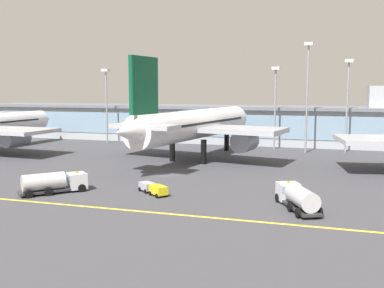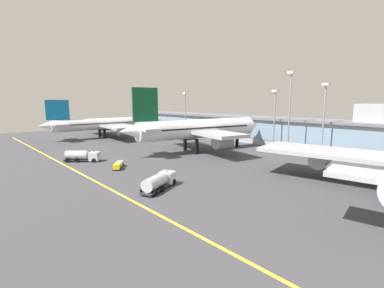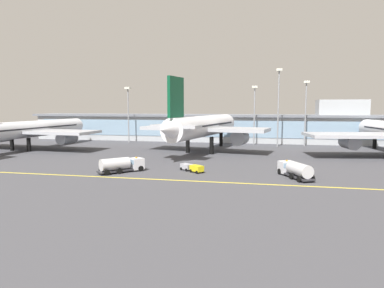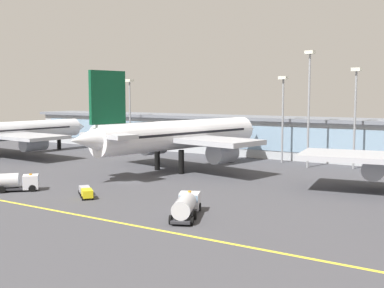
{
  "view_description": "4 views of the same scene",
  "coord_description": "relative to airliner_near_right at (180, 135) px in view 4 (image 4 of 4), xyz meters",
  "views": [
    {
      "loc": [
        25.87,
        -68.43,
        14.23
      ],
      "look_at": [
        1.47,
        9.44,
        4.13
      ],
      "focal_mm": 41.45,
      "sensor_mm": 36.0,
      "label": 1
    },
    {
      "loc": [
        61.76,
        -42.87,
        15.9
      ],
      "look_at": [
        2.68,
        10.56,
        3.25
      ],
      "focal_mm": 25.46,
      "sensor_mm": 36.0,
      "label": 2
    },
    {
      "loc": [
        17.21,
        -79.41,
        12.76
      ],
      "look_at": [
        -1.23,
        6.64,
        3.24
      ],
      "focal_mm": 32.56,
      "sensor_mm": 36.0,
      "label": 3
    },
    {
      "loc": [
        55.56,
        -64.97,
        15.24
      ],
      "look_at": [
        4.55,
        13.59,
        5.8
      ],
      "focal_mm": 45.39,
      "sensor_mm": 36.0,
      "label": 4
    }
  ],
  "objects": [
    {
      "name": "ground_plane",
      "position": [
        -0.08,
        -15.84,
        -7.15
      ],
      "size": [
        198.15,
        198.15,
        0.0
      ],
      "primitive_type": "plane",
      "color": "#424247"
    },
    {
      "name": "taxiway_centreline_stripe",
      "position": [
        -0.08,
        -37.84,
        -7.15
      ],
      "size": [
        158.52,
        0.5,
        0.01
      ],
      "primitive_type": "cube",
      "color": "yellow",
      "rests_on": "ground"
    },
    {
      "name": "terminal_building",
      "position": [
        2.17,
        31.86,
        -1.78
      ],
      "size": [
        144.53,
        14.0,
        15.06
      ],
      "color": "#ADB2B7",
      "rests_on": "ground"
    },
    {
      "name": "airliner_near_right",
      "position": [
        0.0,
        0.0,
        0.0
      ],
      "size": [
        36.79,
        50.47,
        19.52
      ],
      "rotation": [
        0.0,
        0.0,
        1.38
      ],
      "color": "black",
      "rests_on": "ground"
    },
    {
      "name": "fuel_tanker_truck",
      "position": [
        -10.06,
        -32.71,
        -5.64
      ],
      "size": [
        7.87,
        8.33,
        2.9
      ],
      "rotation": [
        0.0,
        0.0,
        0.84
      ],
      "color": "black",
      "rests_on": "ground"
    },
    {
      "name": "baggage_tug_near",
      "position": [
        3.02,
        -29.33,
        -6.36
      ],
      "size": [
        5.34,
        4.7,
        1.4
      ],
      "rotation": [
        0.0,
        0.0,
        5.62
      ],
      "color": "black",
      "rests_on": "ground"
    },
    {
      "name": "service_truck_far",
      "position": [
        22.28,
        -31.02,
        -5.64
      ],
      "size": [
        6.08,
        9.22,
        2.9
      ],
      "rotation": [
        0.0,
        0.0,
        2.01
      ],
      "color": "black",
      "rests_on": "ground"
    },
    {
      "name": "apron_light_mast_west",
      "position": [
        29.26,
        21.25,
        6.74
      ],
      "size": [
        1.8,
        1.8,
        20.83
      ],
      "color": "gray",
      "rests_on": "ground"
    },
    {
      "name": "apron_light_mast_centre",
      "position": [
        13.14,
        21.94,
        5.98
      ],
      "size": [
        1.8,
        1.8,
        19.47
      ],
      "color": "gray",
      "rests_on": "ground"
    },
    {
      "name": "apron_light_mast_east",
      "position": [
        20.65,
        17.68,
        8.74
      ],
      "size": [
        1.8,
        1.8,
        24.42
      ],
      "color": "gray",
      "rests_on": "ground"
    },
    {
      "name": "apron_light_mast_far_east",
      "position": [
        -30.92,
        21.07,
        6.01
      ],
      "size": [
        1.8,
        1.8,
        19.53
      ],
      "color": "gray",
      "rests_on": "ground"
    }
  ]
}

